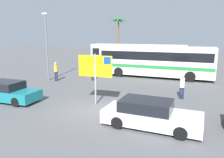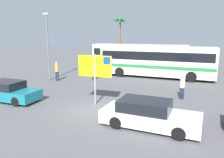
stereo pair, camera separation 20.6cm
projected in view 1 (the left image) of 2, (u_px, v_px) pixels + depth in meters
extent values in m
plane|color=#565659|center=(97.00, 109.00, 13.03)|extent=(120.00, 120.00, 0.00)
cube|color=silver|center=(155.00, 61.00, 22.45)|extent=(11.39, 2.43, 2.90)
cube|color=black|center=(155.00, 55.00, 22.34)|extent=(10.93, 2.45, 0.84)
cube|color=#23843D|center=(155.00, 65.00, 22.55)|extent=(11.27, 2.45, 0.32)
cylinder|color=black|center=(191.00, 73.00, 22.41)|extent=(1.00, 0.28, 1.00)
cylinder|color=black|center=(190.00, 77.00, 20.43)|extent=(1.00, 0.28, 1.00)
cylinder|color=black|center=(125.00, 69.00, 24.96)|extent=(1.00, 0.28, 1.00)
cylinder|color=black|center=(119.00, 72.00, 22.98)|extent=(1.00, 0.28, 1.00)
cube|color=white|center=(138.00, 57.00, 26.54)|extent=(11.39, 2.43, 2.90)
cube|color=black|center=(138.00, 52.00, 26.43)|extent=(10.93, 2.45, 0.84)
cube|color=orange|center=(137.00, 61.00, 26.64)|extent=(11.27, 2.45, 0.32)
cylinder|color=black|center=(168.00, 67.00, 26.49)|extent=(1.00, 0.28, 1.00)
cylinder|color=black|center=(165.00, 70.00, 24.51)|extent=(1.00, 0.28, 1.00)
cylinder|color=black|center=(114.00, 64.00, 29.05)|extent=(1.00, 0.28, 1.00)
cylinder|color=black|center=(107.00, 66.00, 27.07)|extent=(1.00, 0.28, 1.00)
cylinder|color=gray|center=(95.00, 80.00, 13.56)|extent=(0.11, 0.11, 3.20)
cube|color=yellow|center=(95.00, 66.00, 13.39)|extent=(2.20, 0.17, 1.30)
cube|color=#1447A8|center=(107.00, 61.00, 13.07)|extent=(0.44, 0.09, 0.44)
cube|color=silver|center=(151.00, 117.00, 10.40)|extent=(4.63, 1.87, 0.64)
cube|color=black|center=(146.00, 105.00, 10.39)|extent=(2.43, 1.67, 0.52)
cylinder|color=black|center=(184.00, 120.00, 10.61)|extent=(0.60, 0.18, 0.60)
cylinder|color=black|center=(180.00, 133.00, 9.16)|extent=(0.60, 0.18, 0.60)
cylinder|color=black|center=(128.00, 112.00, 11.71)|extent=(0.60, 0.18, 0.60)
cylinder|color=black|center=(117.00, 123.00, 10.26)|extent=(0.60, 0.18, 0.60)
cube|color=#19757F|center=(9.00, 94.00, 14.48)|extent=(4.16, 1.84, 0.64)
cube|color=black|center=(5.00, 85.00, 14.45)|extent=(2.19, 1.64, 0.52)
cylinder|color=black|center=(33.00, 96.00, 14.81)|extent=(0.60, 0.18, 0.60)
cylinder|color=black|center=(16.00, 102.00, 13.37)|extent=(0.60, 0.18, 0.60)
cylinder|color=black|center=(4.00, 92.00, 15.66)|extent=(0.60, 0.18, 0.60)
cylinder|color=#1E2347|center=(55.00, 76.00, 20.80)|extent=(0.13, 0.13, 0.88)
cylinder|color=#1E2347|center=(57.00, 76.00, 20.91)|extent=(0.13, 0.13, 0.88)
cylinder|color=gold|center=(56.00, 68.00, 20.70)|extent=(0.32, 0.32, 0.70)
sphere|color=tan|center=(55.00, 63.00, 20.60)|extent=(0.24, 0.24, 0.24)
cylinder|color=#1E2347|center=(180.00, 93.00, 15.05)|extent=(0.13, 0.13, 0.82)
cylinder|color=#1E2347|center=(183.00, 93.00, 14.93)|extent=(0.13, 0.13, 0.82)
cylinder|color=silver|center=(182.00, 83.00, 14.85)|extent=(0.32, 0.32, 0.65)
sphere|color=tan|center=(183.00, 76.00, 14.76)|extent=(0.22, 0.22, 0.22)
cylinder|color=#2D2D33|center=(92.00, 76.00, 21.13)|extent=(0.13, 0.13, 0.88)
cylinder|color=#2D2D33|center=(93.00, 76.00, 20.99)|extent=(0.13, 0.13, 0.88)
cylinder|color=gold|center=(92.00, 68.00, 20.90)|extent=(0.32, 0.32, 0.70)
sphere|color=tan|center=(92.00, 63.00, 20.81)|extent=(0.24, 0.24, 0.24)
cylinder|color=slate|center=(47.00, 48.00, 20.68)|extent=(0.14, 0.14, 6.13)
cube|color=#B2B2B7|center=(45.00, 13.00, 20.05)|extent=(0.56, 0.20, 0.16)
cylinder|color=brown|center=(118.00, 41.00, 34.09)|extent=(0.32, 0.32, 6.55)
cone|color=#23662D|center=(122.00, 20.00, 33.25)|extent=(1.53, 0.55, 0.87)
cone|color=#23662D|center=(121.00, 21.00, 33.94)|extent=(0.89, 1.54, 1.07)
cone|color=#23662D|center=(116.00, 20.00, 34.00)|extent=(1.49, 1.21, 0.93)
cone|color=#23662D|center=(114.00, 20.00, 33.29)|extent=(1.49, 1.21, 0.82)
cone|color=#23662D|center=(118.00, 20.00, 32.85)|extent=(0.86, 1.54, 1.08)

